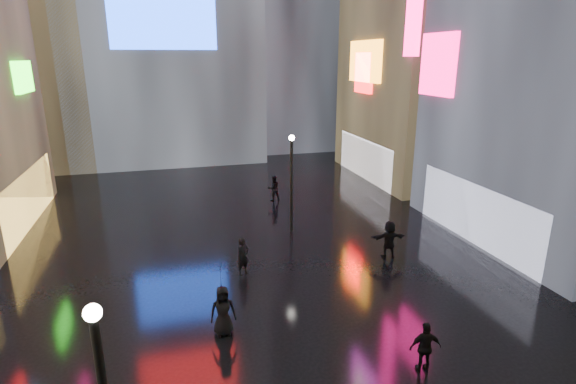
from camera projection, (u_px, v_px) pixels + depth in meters
name	position (u px, v px, depth m)	size (l,w,h in m)	color
ground	(246.00, 242.00, 22.65)	(140.00, 140.00, 0.00)	black
tower_flank_left	(18.00, 4.00, 35.61)	(10.00, 10.00, 26.00)	black
lamp_far	(292.00, 178.00, 23.31)	(0.30, 0.30, 5.20)	black
pedestrian_3	(425.00, 347.00, 13.19)	(0.95, 0.39, 1.61)	black
pedestrian_4	(223.00, 311.00, 14.94)	(0.86, 0.56, 1.76)	black
pedestrian_5	(389.00, 239.00, 20.74)	(1.66, 0.53, 1.79)	black
pedestrian_6	(243.00, 256.00, 19.17)	(0.59, 0.39, 1.63)	black
pedestrian_7	(274.00, 188.00, 29.04)	(0.80, 0.62, 1.64)	black
umbrella_2	(221.00, 276.00, 14.57)	(0.90, 0.91, 0.82)	black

